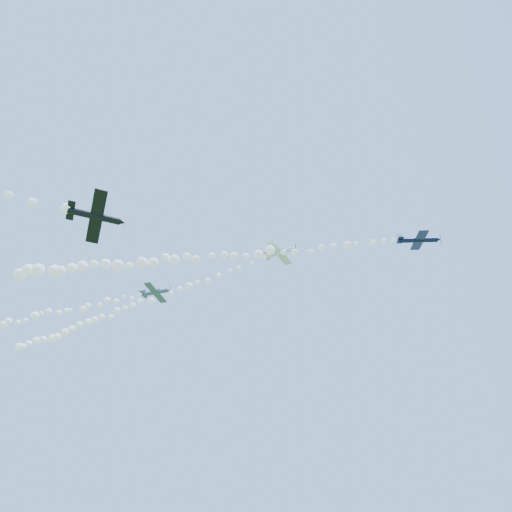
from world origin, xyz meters
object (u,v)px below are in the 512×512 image
at_px(plane_navy, 419,240).
at_px(plane_black, 96,216).
at_px(plane_white, 279,253).
at_px(plane_grey, 156,292).

bearing_deg(plane_navy, plane_black, -148.44).
xyz_separation_m(plane_white, plane_black, (-7.82, -34.23, -15.18)).
xyz_separation_m(plane_grey, plane_black, (17.53, -30.86, -11.80)).
height_order(plane_grey, plane_black, plane_grey).
bearing_deg(plane_navy, plane_grey, 170.09).
distance_m(plane_grey, plane_black, 37.40).
relative_size(plane_navy, plane_black, 1.31).
xyz_separation_m(plane_navy, plane_black, (-31.62, -39.22, -13.10)).
height_order(plane_navy, plane_black, plane_navy).
distance_m(plane_navy, plane_black, 52.05).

